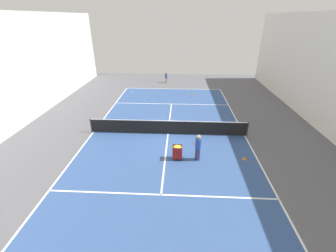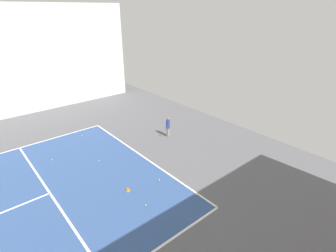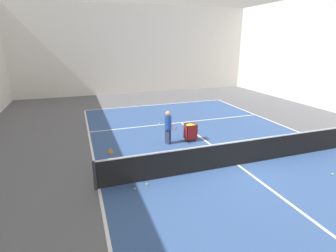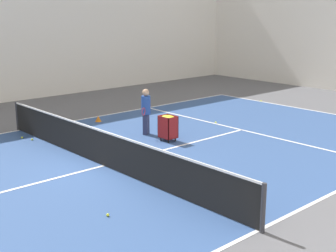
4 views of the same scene
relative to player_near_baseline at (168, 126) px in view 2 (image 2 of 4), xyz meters
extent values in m
cube|color=white|center=(-0.98, 2.72, -0.74)|extent=(10.91, 0.10, 0.00)
cube|color=white|center=(-0.98, 7.76, -0.74)|extent=(10.91, 0.10, 0.00)
cube|color=gray|center=(0.00, -0.01, -0.45)|extent=(0.19, 0.24, 0.59)
cylinder|color=#234799|center=(0.00, -0.01, 0.10)|extent=(0.33, 0.33, 0.52)
sphere|color=#846047|center=(0.00, -0.01, 0.46)|extent=(0.20, 0.20, 0.20)
torus|color=#B22D2D|center=(-0.14, 0.27, -0.03)|extent=(0.11, 0.28, 0.28)
cone|color=orange|center=(-3.08, 4.99, -0.64)|extent=(0.21, 0.21, 0.21)
sphere|color=yellow|center=(1.81, 6.76, -0.71)|extent=(0.07, 0.07, 0.07)
sphere|color=yellow|center=(-3.40, 3.42, -0.71)|extent=(0.07, 0.07, 0.07)
sphere|color=yellow|center=(-4.42, 4.95, -0.71)|extent=(0.07, 0.07, 0.07)
sphere|color=yellow|center=(3.57, 4.26, -0.71)|extent=(0.07, 0.07, 0.07)
sphere|color=yellow|center=(0.07, 4.81, -0.71)|extent=(0.07, 0.07, 0.07)
sphere|color=yellow|center=(-5.31, 2.85, -0.71)|extent=(0.07, 0.07, 0.07)
camera|label=1|loc=(-1.74, 28.15, 6.83)|focal=24.00mm
camera|label=2|loc=(-11.62, 9.80, 6.83)|focal=28.00mm
camera|label=3|loc=(-6.79, 5.83, 3.99)|focal=28.00mm
camera|label=4|loc=(9.67, 6.78, 3.57)|focal=50.00mm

